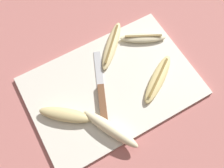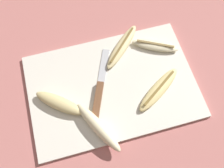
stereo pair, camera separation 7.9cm
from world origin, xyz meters
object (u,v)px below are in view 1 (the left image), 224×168
banana_golden_short (158,79)px  banana_bright_far (143,38)px  banana_spotted_left (65,115)px  banana_mellow_near (112,45)px  knife (102,97)px  banana_pale_long (110,129)px

banana_golden_short → banana_bright_far: (0.04, 0.15, -0.00)m
banana_spotted_left → banana_bright_far: bearing=18.8°
banana_golden_short → banana_spotted_left: (-0.30, 0.03, 0.00)m
banana_bright_far → banana_mellow_near: bearing=166.2°
knife → banana_bright_far: bearing=50.8°
banana_pale_long → banana_bright_far: (0.24, 0.21, -0.01)m
banana_mellow_near → banana_pale_long: bearing=-120.3°
banana_pale_long → banana_spotted_left: size_ratio=1.22×
banana_mellow_near → banana_spotted_left: bearing=-148.8°
knife → banana_mellow_near: size_ratio=1.44×
banana_pale_long → banana_mellow_near: bearing=59.7°
banana_pale_long → banana_mellow_near: (0.14, 0.24, -0.01)m
banana_pale_long → banana_spotted_left: banana_pale_long is taller
knife → banana_bright_far: 0.25m
knife → banana_bright_far: size_ratio=1.50×
banana_spotted_left → banana_mellow_near: banana_spotted_left is taller
banana_golden_short → banana_bright_far: banana_golden_short is taller
banana_bright_far → banana_spotted_left: 0.35m
knife → banana_bright_far: banana_bright_far is taller
banana_golden_short → banana_spotted_left: size_ratio=1.18×
banana_bright_far → banana_golden_short: bearing=-105.3°
knife → banana_pale_long: 0.10m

